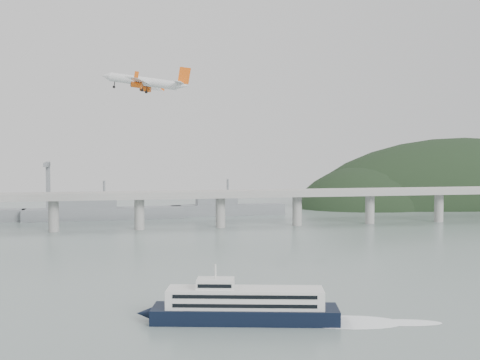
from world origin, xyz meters
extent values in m
plane|color=slate|center=(0.00, 0.00, 0.00)|extent=(900.00, 900.00, 0.00)
cube|color=#979794|center=(0.00, 200.00, 20.00)|extent=(800.00, 22.00, 2.20)
cube|color=#979794|center=(0.00, 189.50, 22.00)|extent=(800.00, 0.60, 1.80)
cube|color=#979794|center=(0.00, 210.50, 22.00)|extent=(800.00, 0.60, 1.80)
cylinder|color=#979794|center=(-80.00, 200.00, 9.50)|extent=(6.00, 6.00, 21.00)
cylinder|color=#979794|center=(-30.00, 200.00, 9.50)|extent=(6.00, 6.00, 21.00)
cylinder|color=#979794|center=(20.00, 200.00, 9.50)|extent=(6.00, 6.00, 21.00)
cylinder|color=#979794|center=(70.00, 200.00, 9.50)|extent=(6.00, 6.00, 21.00)
cylinder|color=#979794|center=(120.00, 200.00, 9.50)|extent=(6.00, 6.00, 21.00)
cylinder|color=#979794|center=(170.00, 200.00, 9.50)|extent=(6.00, 6.00, 21.00)
ellipsoid|color=black|center=(270.00, 330.00, -18.00)|extent=(320.00, 150.00, 156.00)
ellipsoid|color=black|center=(175.00, 320.00, -12.00)|extent=(140.00, 110.00, 96.00)
cube|color=slate|center=(-50.00, 265.00, 4.00)|extent=(110.55, 21.43, 8.00)
cube|color=slate|center=(-61.00, 265.00, 12.00)|extent=(39.01, 16.73, 8.00)
cylinder|color=slate|center=(-50.00, 265.00, 20.00)|extent=(1.60, 1.60, 14.00)
cube|color=slate|center=(40.00, 275.00, 4.00)|extent=(85.00, 13.60, 8.00)
cube|color=slate|center=(31.50, 275.00, 12.00)|extent=(29.75, 11.90, 8.00)
cylinder|color=slate|center=(40.00, 275.00, 20.00)|extent=(1.60, 1.60, 14.00)
cube|color=slate|center=(-90.00, 300.00, 20.00)|extent=(3.00, 3.00, 40.00)
cube|color=slate|center=(-90.00, 290.00, 38.00)|extent=(3.00, 28.00, 3.00)
cube|color=black|center=(-15.26, -19.47, 2.06)|extent=(52.87, 24.80, 4.11)
cone|color=black|center=(-42.14, -12.54, 2.06)|extent=(6.01, 5.27, 4.11)
cube|color=silver|center=(-15.26, -19.47, 6.68)|extent=(44.39, 20.75, 5.14)
cube|color=black|center=(-16.56, -24.50, 8.02)|extent=(37.88, 9.92, 1.03)
cube|color=black|center=(-16.56, -24.50, 5.55)|extent=(37.88, 9.92, 1.03)
cube|color=black|center=(-13.96, -14.45, 8.02)|extent=(37.88, 9.92, 1.03)
cube|color=black|center=(-13.96, -14.45, 5.55)|extent=(37.88, 9.92, 1.03)
cube|color=silver|center=(-23.22, -17.42, 10.59)|extent=(11.76, 9.54, 2.67)
cube|color=black|center=(-24.14, -20.95, 10.59)|extent=(8.99, 2.43, 1.03)
cylinder|color=silver|center=(-23.22, -17.42, 13.88)|extent=(0.63, 0.63, 4.11)
ellipsoid|color=white|center=(12.62, -26.67, 0.05)|extent=(32.38, 21.74, 0.21)
ellipsoid|color=white|center=(26.56, -30.27, 0.05)|extent=(23.36, 12.72, 0.21)
cylinder|color=silver|center=(-33.69, 107.99, 79.53)|extent=(30.70, 17.78, 8.83)
cone|color=silver|center=(-50.28, 115.04, 82.24)|extent=(6.41, 5.91, 4.77)
cone|color=silver|center=(-16.49, 100.71, 77.29)|extent=(7.26, 6.02, 4.94)
cube|color=silver|center=(-32.83, 107.56, 78.23)|extent=(20.10, 37.93, 3.25)
cube|color=silver|center=(-17.40, 101.14, 78.25)|extent=(8.60, 14.02, 1.53)
cube|color=#F05A10|center=(-15.77, 100.66, 81.79)|extent=(5.98, 2.42, 8.10)
cylinder|color=#F05A10|center=(-32.24, 114.01, 76.59)|extent=(5.76, 4.59, 3.32)
cylinder|color=black|center=(-34.41, 114.94, 76.95)|extent=(1.76, 2.63, 2.65)
cube|color=silver|center=(-32.06, 114.00, 77.71)|extent=(2.92, 1.38, 1.79)
cylinder|color=#F05A10|center=(-37.04, 102.45, 77.24)|extent=(5.76, 4.59, 3.32)
cylinder|color=black|center=(-39.22, 103.38, 77.59)|extent=(1.76, 2.63, 2.65)
cube|color=silver|center=(-36.86, 102.44, 78.36)|extent=(2.92, 1.38, 1.79)
cylinder|color=black|center=(-32.02, 110.31, 76.06)|extent=(0.96, 0.56, 2.78)
cylinder|color=black|center=(-32.22, 110.32, 74.82)|extent=(1.51, 0.92, 1.45)
cylinder|color=black|center=(-34.29, 104.85, 76.36)|extent=(0.96, 0.56, 2.78)
cylinder|color=black|center=(-34.49, 104.86, 75.12)|extent=(1.51, 0.92, 1.45)
cylinder|color=black|center=(-46.64, 113.30, 78.42)|extent=(0.96, 0.56, 2.78)
cylinder|color=black|center=(-46.83, 113.32, 77.18)|extent=(1.51, 0.92, 1.45)
cube|color=#F05A10|center=(-23.12, 124.52, 78.24)|extent=(2.18, 0.94, 2.98)
cube|color=#F05A10|center=(-37.97, 88.80, 80.25)|extent=(2.18, 0.94, 2.98)
camera|label=1|loc=(-55.13, -190.73, 47.00)|focal=48.00mm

